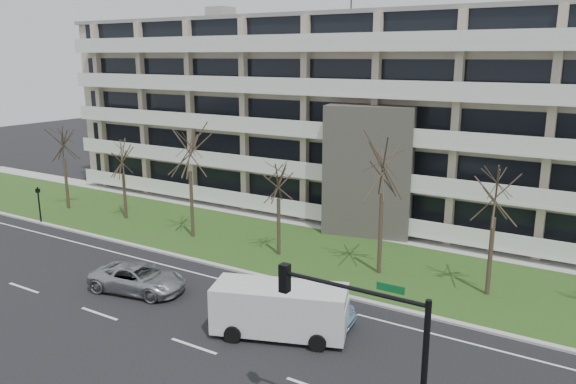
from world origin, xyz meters
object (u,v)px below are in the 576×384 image
Objects in this scene: white_van at (282,306)px; traffic_signal at (371,345)px; silver_pickup at (138,278)px; pedestrian_signal at (39,200)px; blue_sedan at (305,307)px.

traffic_signal reaches higher than white_van.
silver_pickup is 16.33m from pedestrian_signal.
blue_sedan reaches higher than silver_pickup.
traffic_signal is at bearing -36.20° from pedestrian_signal.
traffic_signal is (6.19, -6.83, 3.03)m from blue_sedan.
white_van is 1.08× the size of traffic_signal.
white_van is at bearing -101.24° from silver_pickup.
blue_sedan is 1.67× the size of pedestrian_signal.
silver_pickup is 1.11× the size of blue_sedan.
silver_pickup is at bearing -35.87° from pedestrian_signal.
white_van is (9.06, -0.09, 0.66)m from silver_pickup.
blue_sedan is 0.80× the size of traffic_signal.
white_van is 8.64m from traffic_signal.
traffic_signal is 2.09× the size of pedestrian_signal.
blue_sedan is (9.32, 1.53, 0.05)m from silver_pickup.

